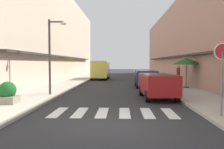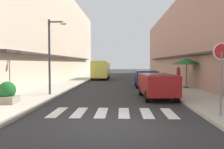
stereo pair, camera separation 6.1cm
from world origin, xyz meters
The scene contains 14 objects.
ground_plane centered at (0.00, 19.99, 0.00)m, with size 109.96×109.96×0.00m, color #2B2B2D.
sidewalk_left centered at (-4.96, 19.99, 0.06)m, with size 2.88×69.98×0.12m, color #ADA899.
sidewalk_right centered at (4.96, 19.99, 0.06)m, with size 2.88×69.98×0.12m, color #ADA899.
building_row_left centered at (-8.90, 21.49, 5.52)m, with size 5.50×46.98×11.05m.
building_row_right centered at (8.90, 21.49, 4.57)m, with size 5.50×46.98×9.15m.
crosswalk centered at (0.00, 2.19, 0.01)m, with size 5.20×2.20×0.01m.
parked_car_near centered at (2.47, 6.44, 0.92)m, with size 1.97×4.30×1.47m.
parked_car_mid centered at (2.47, 13.33, 0.92)m, with size 1.85×4.12×1.47m.
delivery_van centered at (-2.32, 23.13, 1.41)m, with size 2.07×5.43×2.37m.
round_street_sign centered at (4.11, 1.23, 2.23)m, with size 0.65×0.07×2.75m.
street_lamp centered at (-3.99, 7.22, 3.05)m, with size 1.19×0.28×4.72m.
cafe_umbrella centered at (5.61, 11.98, 2.25)m, with size 2.41×2.41×2.42m.
planter_corner centered at (-5.27, 3.69, 0.62)m, with size 0.94×0.94×1.08m.
pedestrian_walking_near centered at (5.64, 14.88, 1.07)m, with size 0.34×0.34×1.78m.
Camera 1 is at (0.33, -8.09, 2.12)m, focal length 39.25 mm.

